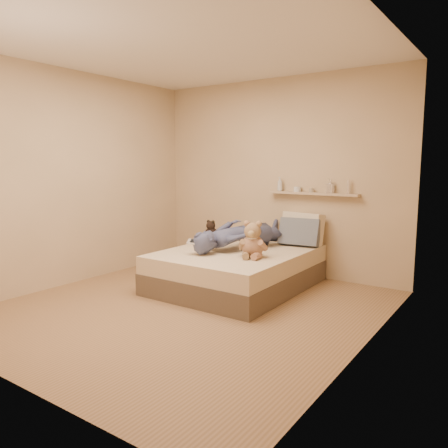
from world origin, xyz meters
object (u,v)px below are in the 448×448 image
Objects in this scene: bed at (237,269)px; dark_plush at (211,232)px; pillow_grey at (299,232)px; person at (243,234)px; wall_shelf at (312,194)px; game_console at (195,242)px; pillow_cream at (302,229)px; teddy_bear at (253,242)px.

dark_plush reaches higher than bed.
person is at bearing -134.62° from pillow_grey.
wall_shelf is at bearing -113.29° from person.
bed is at bearing 115.42° from person.
pillow_grey is at bearing -106.54° from wall_shelf.
game_console is 0.71m from person.
dark_plush is 1.17m from pillow_grey.
dark_plush is at bearing -155.15° from pillow_cream.
pillow_cream reaches higher than pillow_grey.
pillow_cream reaches higher than person.
wall_shelf is (0.07, 0.22, 0.48)m from pillow_grey.
pillow_grey is (1.11, 0.36, 0.05)m from dark_plush.
teddy_bear is at bearing -97.89° from pillow_grey.
pillow_grey is at bearing 82.11° from teddy_bear.
teddy_bear reaches higher than person.
dark_plush is (-0.39, 0.84, -0.03)m from game_console.
game_console is 0.66× the size of dark_plush.
bed is 0.79m from dark_plush.
pillow_cream is 0.46× the size of wall_shelf.
game_console is 0.15× the size of wall_shelf.
pillow_cream is at bearing 24.85° from dark_plush.
dark_plush is at bearing 114.67° from game_console.
wall_shelf is (0.09, 0.08, 0.45)m from pillow_cream.
teddy_bear is 0.83× the size of pillow_grey.
teddy_bear is 1.26m from wall_shelf.
wall_shelf is (0.58, 0.74, 0.47)m from person.
pillow_cream is 1.10× the size of pillow_grey.
wall_shelf reaches higher than pillow_cream.
game_console reaches higher than bed.
bed is at bearing -118.81° from pillow_cream.
pillow_cream is at bearing -139.79° from wall_shelf.
person is (-0.03, 0.17, 0.40)m from bed.
game_console is 0.93m from dark_plush.
pillow_grey is at bearing 54.90° from bed.
person reaches higher than game_console.
dark_plush is (-0.99, 0.57, -0.05)m from teddy_bear.
pillow_grey is (0.48, 0.69, 0.40)m from bed.
game_console is 0.45× the size of teddy_bear.
person reaches higher than bed.
pillow_cream is (1.09, 0.50, 0.08)m from dark_plush.
dark_plush is at bearing -161.96° from pillow_grey.
dark_plush is (-0.63, 0.33, 0.35)m from bed.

